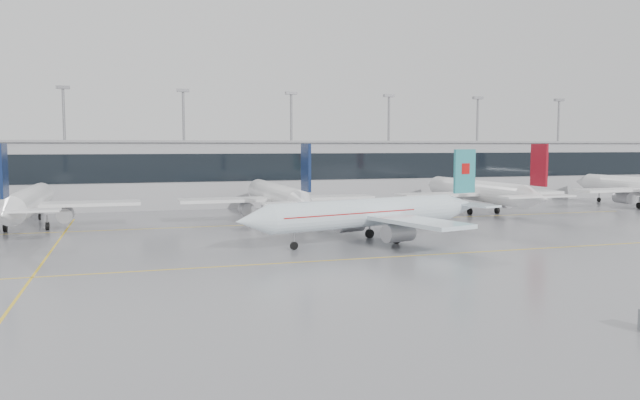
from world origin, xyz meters
name	(u,v)px	position (x,y,z in m)	size (l,w,h in m)	color
ground	(355,259)	(0.00, 0.00, 0.00)	(320.00, 320.00, 0.00)	gray
taxi_line_main	(355,259)	(0.00, 0.00, 0.01)	(120.00, 0.25, 0.01)	gold
taxi_line_north	(284,224)	(0.00, 30.00, 0.01)	(120.00, 0.25, 0.01)	gold
taxi_line_cross	(52,250)	(-30.00, 15.00, 0.01)	(0.25, 60.00, 0.01)	gold
terminal	(245,174)	(0.00, 62.00, 6.00)	(180.00, 15.00, 12.00)	#9D9DA0
terminal_glass	(252,167)	(0.00, 54.45, 7.50)	(180.00, 0.20, 5.00)	black
terminal_roof	(244,142)	(0.00, 62.00, 12.20)	(182.00, 16.00, 0.40)	gray
light_masts	(239,136)	(0.00, 68.00, 13.34)	(156.40, 1.00, 22.60)	gray
air_canada_jet	(375,213)	(6.25, 10.10, 3.46)	(34.88, 28.10, 10.97)	white
parked_jet_b	(27,203)	(-35.00, 33.69, 3.71)	(29.64, 36.96, 11.72)	white
parked_jet_c	(278,197)	(0.00, 33.69, 3.71)	(29.64, 36.96, 11.72)	white
parked_jet_d	(480,192)	(35.00, 33.69, 3.71)	(29.64, 36.96, 11.72)	white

